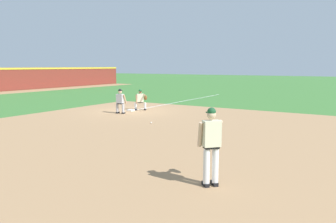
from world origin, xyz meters
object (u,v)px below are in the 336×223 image
baseball (151,123)px  baserunner (120,100)px  first_baseman (141,99)px  first_base_bag (131,110)px  pitcher (211,142)px

baseball → baserunner: bearing=62.7°
baseball → first_baseman: size_ratio=0.06×
first_baseman → baseball: bearing=-137.6°
first_base_bag → pitcher: (-9.14, -9.56, 1.01)m
baseball → first_baseman: 4.86m
first_baseman → pitcher: bearing=-136.6°
baserunner → baseball: bearing=-117.3°
first_base_bag → baserunner: 1.40m
pitcher → first_baseman: 13.42m
first_baseman → baserunner: (-1.78, 0.18, 0.06)m
first_base_bag → baserunner: bearing=-172.5°
baseball → baserunner: size_ratio=0.05×
first_base_bag → first_baseman: 0.98m
pitcher → first_baseman: size_ratio=1.39×
first_base_bag → baserunner: size_ratio=0.26×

